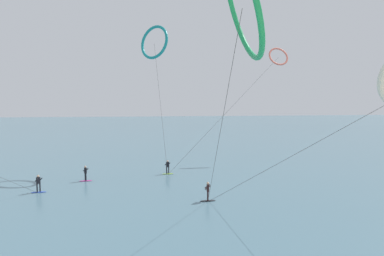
% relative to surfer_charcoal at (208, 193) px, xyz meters
% --- Properties ---
extents(sea_water, '(400.00, 200.00, 0.08)m').
position_rel_surfer_charcoal_xyz_m(sea_water, '(-2.02, 81.23, -0.78)').
color(sea_water, slate).
rests_on(sea_water, ground).
extents(surfer_charcoal, '(1.40, 0.62, 1.70)m').
position_rel_surfer_charcoal_xyz_m(surfer_charcoal, '(0.00, 0.00, 0.00)').
color(surfer_charcoal, black).
rests_on(surfer_charcoal, ground).
extents(surfer_cobalt, '(1.40, 0.73, 1.70)m').
position_rel_surfer_charcoal_xyz_m(surfer_cobalt, '(-15.50, 5.21, 0.00)').
color(surfer_cobalt, '#2647B7').
rests_on(surfer_cobalt, ground).
extents(surfer_magenta, '(1.40, 0.70, 1.70)m').
position_rel_surfer_charcoal_xyz_m(surfer_magenta, '(-11.81, 9.04, 0.00)').
color(surfer_magenta, '#CC288E').
rests_on(surfer_magenta, ground).
extents(surfer_lime, '(1.40, 0.68, 1.70)m').
position_rel_surfer_charcoal_xyz_m(surfer_lime, '(-2.60, 10.94, 0.00)').
color(surfer_lime, '#8CC62D').
rests_on(surfer_lime, ground).
extents(kite_coral, '(19.91, 10.31, 17.47)m').
position_rel_surfer_charcoal_xyz_m(kite_coral, '(15.60, 20.32, 15.08)').
color(kite_coral, '#EA7260').
rests_on(kite_coral, ground).
extents(kite_teal, '(4.08, 6.80, 18.92)m').
position_rel_surfer_charcoal_xyz_m(kite_teal, '(-3.86, 15.73, 15.81)').
color(kite_teal, teal).
rests_on(kite_teal, ground).
extents(kite_emerald, '(2.66, 15.30, 15.25)m').
position_rel_surfer_charcoal_xyz_m(kite_emerald, '(-1.27, -12.69, 12.03)').
color(kite_emerald, '#199351').
rests_on(kite_emerald, ground).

